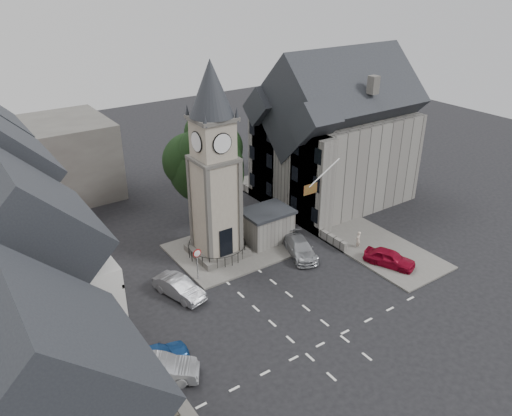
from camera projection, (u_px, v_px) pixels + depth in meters
ground at (273, 301)px, 36.55m from camera, size 120.00×120.00×0.00m
pavement_west at (77, 319)px, 34.61m from camera, size 6.00×30.00×0.14m
pavement_east at (324, 217)px, 48.55m from camera, size 6.00×26.00×0.14m
central_island at (232, 249)px, 43.21m from camera, size 10.00×8.00×0.16m
road_markings at (323, 344)px, 32.48m from camera, size 20.00×8.00×0.01m
clock_tower at (214, 165)px, 38.91m from camera, size 4.86×4.86×16.25m
stone_shelter at (267, 226)px, 43.87m from camera, size 4.30×3.30×3.08m
town_tree at (205, 156)px, 44.14m from camera, size 7.20×7.20×10.80m
warning_sign_post at (197, 259)px, 38.06m from camera, size 0.70×0.19×2.85m
terrace_cream at (4, 238)px, 31.71m from camera, size 8.10×7.60×12.80m
terrace_tudor at (35, 307)px, 25.95m from camera, size 8.10×7.60×12.00m
backdrop_west at (9, 169)px, 49.43m from camera, size 20.00×10.00×8.00m
east_building at (334, 142)px, 49.88m from camera, size 14.40×11.40×12.60m
east_boundary_wall at (288, 214)px, 48.44m from camera, size 0.40×16.00×0.90m
flagpole at (324, 173)px, 40.51m from camera, size 3.68×0.10×2.74m
car_west_blue at (156, 356)px, 30.44m from camera, size 4.23×2.03×1.40m
car_west_silver at (158, 369)px, 29.33m from camera, size 4.92×3.88×1.57m
car_west_grey at (81, 293)px, 36.33m from camera, size 5.36×3.36×1.38m
car_island_silver at (179, 288)px, 36.86m from camera, size 2.71×4.66×1.45m
car_island_east at (300, 248)px, 42.09m from camera, size 3.46×5.16×1.39m
car_east_red at (390, 258)px, 40.61m from camera, size 3.20×4.47×1.41m
pedestrian at (358, 240)px, 43.07m from camera, size 0.68×0.55×1.63m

